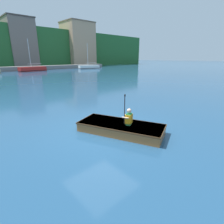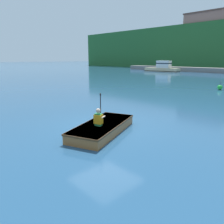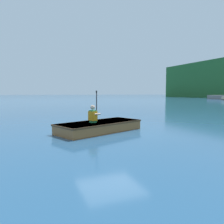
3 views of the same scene
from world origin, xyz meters
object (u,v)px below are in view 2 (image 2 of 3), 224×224
(person_paddler, at_px, (98,118))
(moored_boat_dock_center_far, at_px, (163,68))
(channel_buoy, at_px, (220,87))
(rowboat_foreground, at_px, (103,127))

(person_paddler, bearing_deg, moored_boat_dock_center_far, 120.10)
(person_paddler, height_order, channel_buoy, person_paddler)
(rowboat_foreground, height_order, channel_buoy, channel_buoy)
(rowboat_foreground, height_order, person_paddler, person_paddler)
(moored_boat_dock_center_far, height_order, person_paddler, moored_boat_dock_center_far)
(channel_buoy, bearing_deg, person_paddler, -84.69)
(moored_boat_dock_center_far, distance_m, rowboat_foreground, 39.44)
(moored_boat_dock_center_far, xyz_separation_m, channel_buoy, (18.54, -19.14, -0.56))
(rowboat_foreground, xyz_separation_m, person_paddler, (0.14, -0.34, 0.44))
(moored_boat_dock_center_far, bearing_deg, person_paddler, -59.90)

